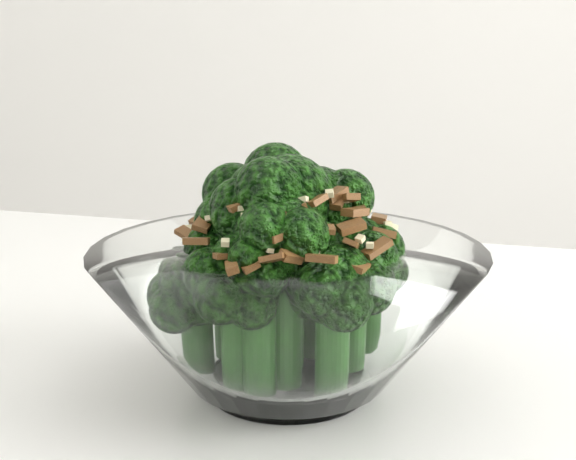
{
  "coord_description": "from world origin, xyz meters",
  "views": [
    {
      "loc": [
        -0.17,
        -0.22,
        0.94
      ],
      "look_at": [
        -0.19,
        0.21,
        0.84
      ],
      "focal_mm": 55.0,
      "sensor_mm": 36.0,
      "label": 1
    }
  ],
  "objects": [
    {
      "name": "broccoli_dish",
      "position": [
        -0.19,
        0.21,
        0.8
      ],
      "size": [
        0.2,
        0.2,
        0.12
      ],
      "color": "white",
      "rests_on": "table"
    }
  ]
}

